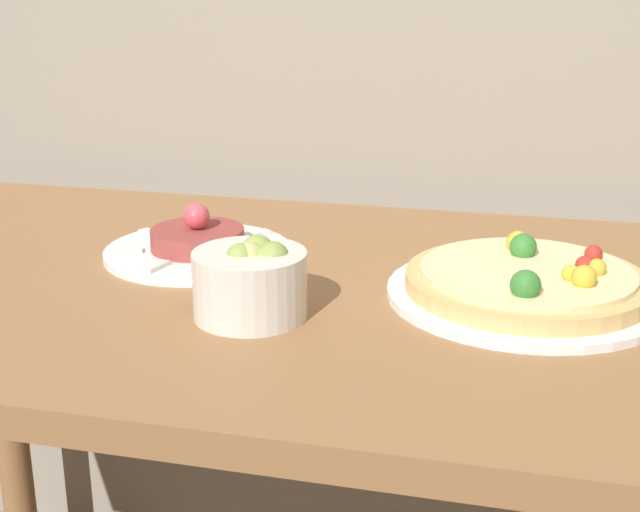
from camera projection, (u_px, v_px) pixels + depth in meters
dining_table at (319, 360)px, 1.11m from camera, size 1.46×0.74×0.77m
pizza_plate at (527, 284)px, 1.02m from camera, size 0.32×0.32×0.06m
tartare_plate at (198, 245)px, 1.17m from camera, size 0.25×0.25×0.07m
small_bowl at (251, 280)px, 0.97m from camera, size 0.12×0.12×0.09m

